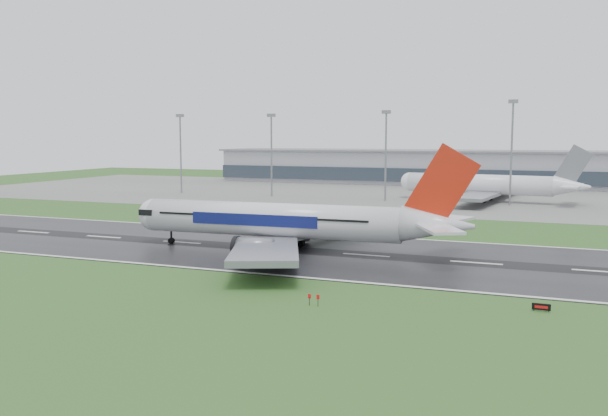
% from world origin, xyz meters
% --- Properties ---
extents(ground, '(520.00, 520.00, 0.00)m').
position_xyz_m(ground, '(0.00, 0.00, 0.00)').
color(ground, '#27511D').
rests_on(ground, ground).
extents(runway, '(400.00, 45.00, 0.10)m').
position_xyz_m(runway, '(0.00, 0.00, 0.05)').
color(runway, black).
rests_on(runway, ground).
extents(apron, '(400.00, 130.00, 0.08)m').
position_xyz_m(apron, '(0.00, 125.00, 0.04)').
color(apron, slate).
rests_on(apron, ground).
extents(terminal, '(240.00, 36.00, 15.00)m').
position_xyz_m(terminal, '(0.00, 185.00, 7.50)').
color(terminal, '#92959D').
rests_on(terminal, ground).
extents(main_airliner, '(70.33, 67.24, 20.01)m').
position_xyz_m(main_airliner, '(-14.29, -1.04, 10.10)').
color(main_airliner, silver).
rests_on(main_airliner, runway).
extents(parked_airliner, '(71.33, 67.52, 18.80)m').
position_xyz_m(parked_airliner, '(11.55, 109.89, 9.48)').
color(parked_airliner, white).
rests_on(parked_airliner, apron).
extents(runway_sign, '(2.31, 0.54, 1.04)m').
position_xyz_m(runway_sign, '(31.10, -28.76, 0.52)').
color(runway_sign, black).
rests_on(runway_sign, ground).
extents(floodmast_0, '(0.64, 0.64, 29.53)m').
position_xyz_m(floodmast_0, '(-102.59, 100.00, 14.77)').
color(floodmast_0, gray).
rests_on(floodmast_0, ground).
extents(floodmast_1, '(0.64, 0.64, 29.21)m').
position_xyz_m(floodmast_1, '(-63.98, 100.00, 14.60)').
color(floodmast_1, gray).
rests_on(floodmast_1, ground).
extents(floodmast_2, '(0.64, 0.64, 29.82)m').
position_xyz_m(floodmast_2, '(-21.13, 100.00, 14.91)').
color(floodmast_2, gray).
rests_on(floodmast_2, ground).
extents(floodmast_3, '(0.64, 0.64, 32.57)m').
position_xyz_m(floodmast_3, '(19.89, 100.00, 16.29)').
color(floodmast_3, gray).
rests_on(floodmast_3, ground).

